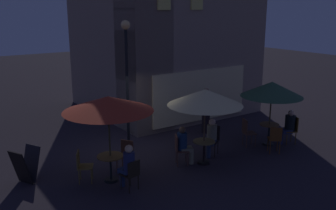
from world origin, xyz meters
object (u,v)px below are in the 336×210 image
Objects in this scene: cafe_chair_5 at (247,130)px; patron_seated_1 at (211,135)px; cafe_table_1 at (111,162)px; patron_seated_3 at (289,125)px; cafe_chair_4 at (132,172)px; cafe_chair_6 at (275,137)px; patio_umbrella_2 at (272,89)px; patio_umbrella_0 at (205,97)px; cafe_chair_0 at (179,147)px; street_lamp_near_corner at (127,63)px; patron_standing_4 at (206,110)px; patron_seated_2 at (128,164)px; cafe_table_2 at (269,130)px; cafe_chair_1 at (213,137)px; menu_sandwich_board at (26,165)px; cafe_chair_7 at (292,128)px; cafe_table_0 at (204,148)px; cafe_chair_3 at (82,164)px; cafe_chair_2 at (126,152)px; patio_umbrella_1 at (108,104)px; patron_seated_0 at (184,143)px.

patron_seated_1 is (-1.58, 0.07, 0.11)m from cafe_chair_5.
cafe_table_1 is 6.64m from patron_seated_3.
cafe_chair_6 is at bearing -106.90° from cafe_chair_4.
cafe_chair_4 is (-5.73, -0.34, -1.50)m from patio_umbrella_2.
cafe_chair_0 is (-0.70, 0.35, -1.56)m from patio_umbrella_0.
cafe_chair_0 is 0.95× the size of cafe_chair_5.
street_lamp_near_corner reaches higher than patron_standing_4.
street_lamp_near_corner reaches higher than cafe_chair_6.
patio_umbrella_0 is at bearing -98.89° from patron_seated_2.
cafe_table_2 is 0.82× the size of cafe_chair_6.
cafe_chair_1 is 3.60m from cafe_chair_4.
cafe_chair_6 is (-0.50, -0.70, 0.03)m from cafe_table_2.
menu_sandwich_board is at bearing 167.72° from cafe_table_2.
patron_seated_3 is (6.59, -0.82, 0.15)m from cafe_table_1.
cafe_chair_7 is at bearing -7.51° from cafe_table_1.
cafe_chair_7 is at bearing -5.62° from cafe_table_0.
cafe_chair_4 is 0.67× the size of patron_seated_2.
cafe_chair_5 is (2.20, 0.32, -1.54)m from patio_umbrella_0.
cafe_chair_7 reaches higher than cafe_chair_1.
cafe_table_0 is 0.81× the size of cafe_chair_3.
cafe_chair_2 is at bearing 12.94° from patron_seated_3.
cafe_chair_2 is at bearing 32.05° from patio_umbrella_1.
cafe_chair_3 is 1.06× the size of cafe_chair_4.
cafe_chair_1 reaches higher than cafe_table_0.
cafe_chair_0 is at bearing -84.49° from cafe_chair_4.
patron_seated_2 is at bearing -175.87° from patio_umbrella_0.
cafe_chair_6 is at bearing -125.55° from patio_umbrella_2.
street_lamp_near_corner is at bearing -152.91° from cafe_chair_2.
patron_seated_1 is at bearing 170.74° from cafe_table_2.
patron_seated_0 is at bearing -156.82° from cafe_chair_5.
cafe_chair_0 is 3.35m from patron_standing_4.
patio_umbrella_0 is at bearing 151.44° from patron_standing_4.
street_lamp_near_corner is 5.66× the size of cafe_table_2.
patio_umbrella_2 is 1.51m from patron_seated_3.
patron_seated_1 is (1.32, 0.04, 0.13)m from cafe_chair_0.
patron_standing_4 is at bearing -157.14° from patron_seated_1.
cafe_chair_2 is 0.73× the size of patron_seated_0.
cafe_chair_3 is (-3.65, 0.89, -1.58)m from patio_umbrella_0.
patron_seated_3 reaches higher than cafe_table_0.
street_lamp_near_corner is 1.90× the size of patio_umbrella_2.
patron_seated_2 is (-6.56, 0.17, 0.12)m from cafe_chair_7.
cafe_chair_4 is at bearing -137.50° from patron_seated_0.
patron_seated_1 is 3.46m from patron_seated_2.
cafe_chair_0 is 1.33m from patron_seated_1.
patron_seated_1 is (4.28, -0.50, 0.16)m from cafe_chair_3.
patron_standing_4 is (2.56, 2.04, 0.20)m from patron_seated_0.
cafe_table_1 is 0.79m from cafe_chair_3.
cafe_chair_0 is 0.19m from patron_seated_0.
cafe_chair_4 is at bearing 36.28° from cafe_chair_2.
street_lamp_near_corner is at bearing 51.28° from patio_umbrella_1.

